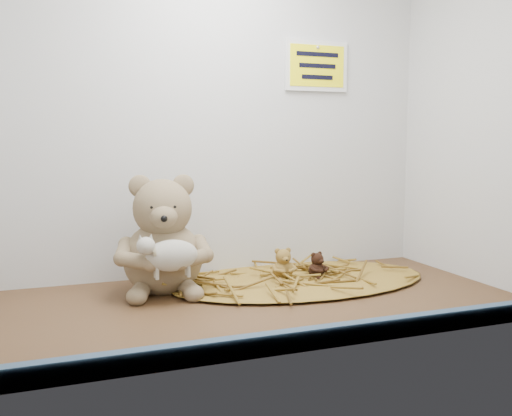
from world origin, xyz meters
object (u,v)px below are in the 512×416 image
object	(u,v)px
main_teddy	(163,234)
mini_teddy_brown	(317,263)
mini_teddy_tan	(283,262)
toy_lamb	(172,256)

from	to	relation	value
main_teddy	mini_teddy_brown	world-z (taller)	main_teddy
mini_teddy_brown	main_teddy	bearing A→B (deg)	155.34
mini_teddy_tan	mini_teddy_brown	xyz separation A→B (cm)	(8.58, -1.41, -0.67)
mini_teddy_brown	toy_lamb	bearing A→B (deg)	170.04
mini_teddy_brown	mini_teddy_tan	bearing A→B (deg)	151.09
mini_teddy_tan	mini_teddy_brown	bearing A→B (deg)	-6.48
toy_lamb	mini_teddy_brown	world-z (taller)	toy_lamb
toy_lamb	mini_teddy_brown	bearing A→B (deg)	9.63
toy_lamb	main_teddy	bearing A→B (deg)	90.00
main_teddy	mini_teddy_tan	xyz separation A→B (cm)	(29.26, -1.95, -8.46)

